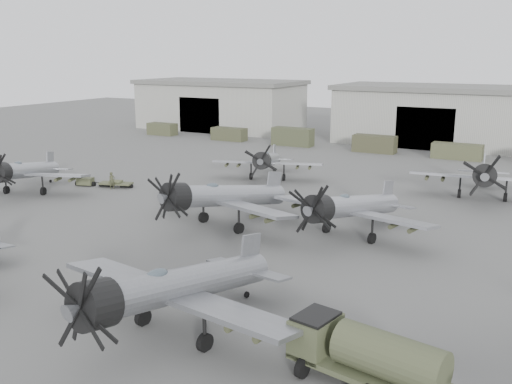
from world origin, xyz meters
TOP-DOWN VIEW (x-y plane):
  - ground at (0.00, 0.00)m, footprint 220.00×220.00m
  - hangar_left at (-38.00, 61.96)m, footprint 29.00×14.80m
  - hangar_center at (0.00, 61.96)m, footprint 29.00×14.80m
  - support_truck_0 at (-42.10, 50.00)m, footprint 4.93×2.20m
  - support_truck_1 at (-29.00, 50.00)m, footprint 5.56×2.20m
  - support_truck_2 at (-17.98, 50.00)m, footprint 6.11×2.20m
  - support_truck_3 at (-5.54, 50.00)m, footprint 5.87×2.20m
  - support_truck_4 at (5.41, 50.00)m, footprint 6.28×2.20m
  - aircraft_near_1 at (1.77, -6.43)m, footprint 14.01×12.61m
  - aircraft_mid_0 at (-28.03, 10.02)m, footprint 12.46×11.25m
  - aircraft_mid_1 at (-5.63, 9.80)m, footprint 13.85×12.47m
  - aircraft_mid_2 at (4.05, 12.15)m, footprint 13.07×11.77m
  - aircraft_far_0 at (-10.32, 27.01)m, footprint 11.86×10.67m
  - aircraft_far_1 at (11.21, 28.99)m, footprint 13.40×12.06m
  - fuel_tanker at (11.28, -5.91)m, footprint 7.04×3.43m
  - tug_trailer at (-24.38, 16.05)m, footprint 5.89×2.81m
  - ground_crew at (-22.10, 15.83)m, footprint 0.61×0.74m

SIDE VIEW (x-z plane):
  - ground at x=0.00m, z-range 0.00..0.00m
  - tug_trailer at x=-24.38m, z-range -0.15..1.03m
  - ground_crew at x=-22.10m, z-range 0.00..1.74m
  - support_truck_0 at x=-42.10m, z-range 0.00..1.98m
  - support_truck_1 at x=-29.00m, z-range 0.00..1.98m
  - support_truck_4 at x=5.41m, z-range 0.00..1.99m
  - support_truck_3 at x=-5.54m, z-range 0.00..2.35m
  - support_truck_2 at x=-17.98m, z-range 0.00..2.64m
  - fuel_tanker at x=11.28m, z-range 0.19..2.79m
  - aircraft_far_0 at x=-10.32m, z-range -0.21..4.54m
  - aircraft_mid_0 at x=-28.03m, z-range -0.23..4.81m
  - aircraft_mid_2 at x=4.05m, z-range -0.23..4.96m
  - aircraft_far_1 at x=11.21m, z-range -0.24..5.09m
  - aircraft_mid_1 at x=-5.63m, z-range -0.25..5.28m
  - aircraft_near_1 at x=1.77m, z-range -0.25..5.31m
  - hangar_left at x=-38.00m, z-range 0.02..8.72m
  - hangar_center at x=0.00m, z-range 0.02..8.72m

